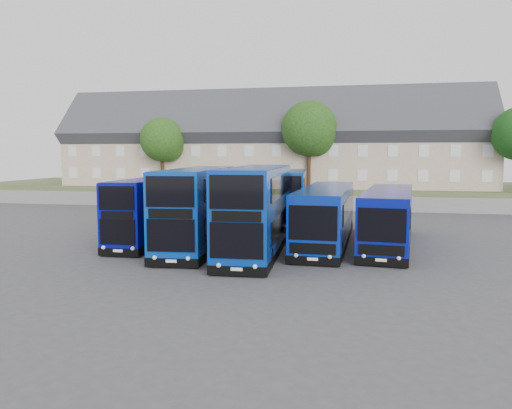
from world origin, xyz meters
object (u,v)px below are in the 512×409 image
(coach_east_a, at_px, (326,216))
(dd_front_left, at_px, (152,211))
(tree_mid, at_px, (311,131))
(dd_front_mid, at_px, (198,209))
(tree_west, at_px, (164,141))

(coach_east_a, bearing_deg, dd_front_left, -170.76)
(coach_east_a, bearing_deg, tree_mid, 100.18)
(coach_east_a, bearing_deg, dd_front_mid, -159.78)
(tree_mid, bearing_deg, coach_east_a, -81.79)
(dd_front_left, bearing_deg, tree_west, 107.95)
(dd_front_mid, bearing_deg, tree_mid, 73.84)
(tree_mid, bearing_deg, dd_front_mid, -100.98)
(dd_front_left, relative_size, dd_front_mid, 0.85)
(dd_front_left, xyz_separation_m, tree_mid, (8.03, 22.34, 6.06))
(dd_front_mid, distance_m, tree_mid, 24.54)
(dd_front_mid, height_order, coach_east_a, dd_front_mid)
(tree_west, relative_size, tree_mid, 0.83)
(dd_front_mid, distance_m, coach_east_a, 7.99)
(dd_front_left, distance_m, tree_mid, 24.50)
(dd_front_mid, bearing_deg, dd_front_left, 157.51)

